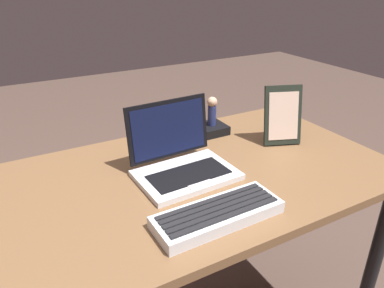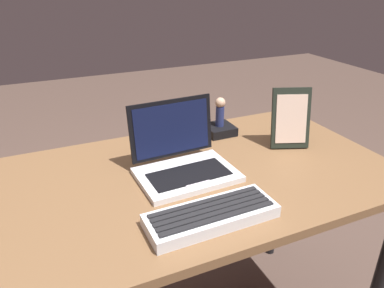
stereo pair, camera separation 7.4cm
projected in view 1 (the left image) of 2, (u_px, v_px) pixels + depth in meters
name	position (u px, v px, depth m)	size (l,w,h in m)	color
desk	(168.00, 205.00, 1.05)	(1.35, 0.67, 0.72)	brown
laptop_front	(181.00, 161.00, 1.04)	(0.28, 0.22, 0.20)	silver
external_keyboard	(218.00, 214.00, 0.85)	(0.31, 0.12, 0.03)	silver
photo_frame	(283.00, 116.00, 1.20)	(0.14, 0.09, 0.20)	black
figurine_stand	(212.00, 129.00, 1.31)	(0.10, 0.10, 0.03)	black
figurine	(212.00, 110.00, 1.28)	(0.04, 0.04, 0.10)	navy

